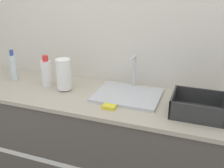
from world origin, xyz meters
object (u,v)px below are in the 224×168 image
at_px(dish_rack, 197,108).
at_px(bottle_clear, 13,67).
at_px(bottle_white_spray, 47,72).
at_px(sink, 128,94).
at_px(paper_towel_roll, 64,75).

distance_m(dish_rack, bottle_clear, 1.56).
distance_m(bottle_white_spray, bottle_clear, 0.35).
bearing_deg(sink, bottle_clear, -179.77).
bearing_deg(bottle_white_spray, dish_rack, -4.29).
xyz_separation_m(sink, bottle_clear, (-1.04, -0.00, 0.10)).
bearing_deg(sink, bottle_white_spray, -178.06).
bearing_deg(sink, paper_towel_roll, -173.36).
bearing_deg(dish_rack, bottle_clear, 175.96).
relative_size(sink, paper_towel_roll, 1.91).
bearing_deg(bottle_white_spray, bottle_clear, 176.83).
bearing_deg(dish_rack, paper_towel_roll, 176.95).
bearing_deg(paper_towel_roll, bottle_clear, 174.08).
relative_size(paper_towel_roll, bottle_clear, 0.95).
bearing_deg(bottle_clear, paper_towel_roll, -5.92).
xyz_separation_m(dish_rack, bottle_clear, (-1.55, 0.11, 0.08)).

